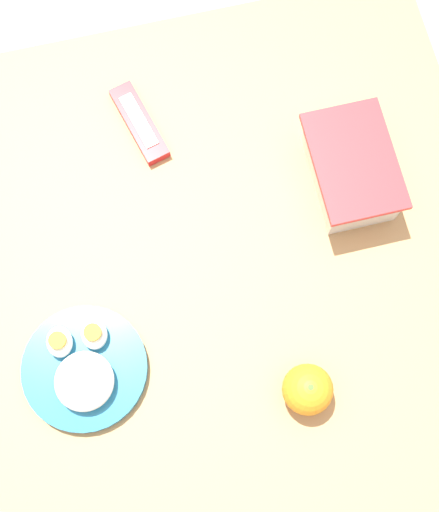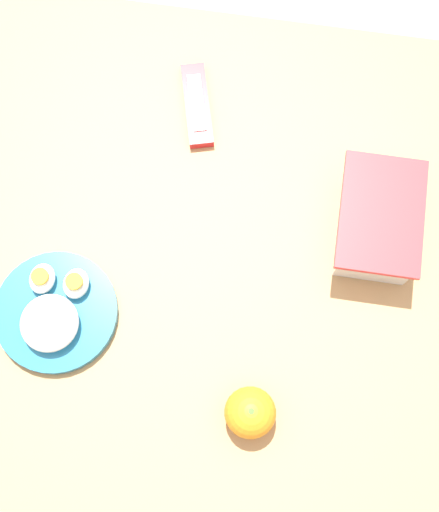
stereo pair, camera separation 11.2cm
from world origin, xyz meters
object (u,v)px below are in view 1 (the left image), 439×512
(food_container, at_px, (350,170))
(rice_plate, at_px, (84,369))
(orange_fruit, at_px, (308,390))
(candy_bar, at_px, (139,123))

(food_container, distance_m, rice_plate, 0.53)
(rice_plate, bearing_deg, orange_fruit, 71.24)
(rice_plate, height_order, candy_bar, rice_plate)
(food_container, relative_size, rice_plate, 0.99)
(rice_plate, xyz_separation_m, candy_bar, (-0.39, 0.16, -0.01))
(food_container, xyz_separation_m, candy_bar, (-0.17, -0.32, -0.03))
(food_container, distance_m, candy_bar, 0.36)
(orange_fruit, height_order, rice_plate, orange_fruit)
(orange_fruit, bearing_deg, candy_bar, -162.40)
(candy_bar, bearing_deg, orange_fruit, 17.60)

